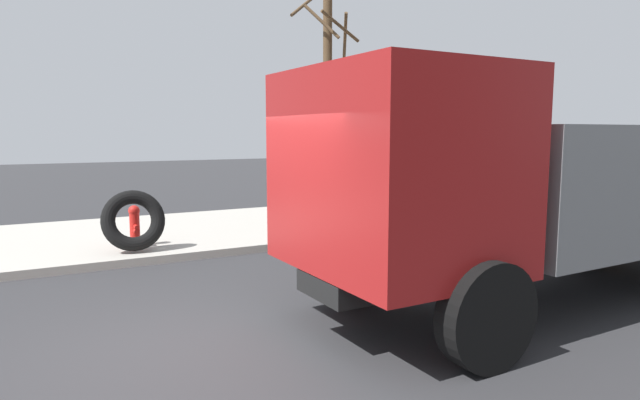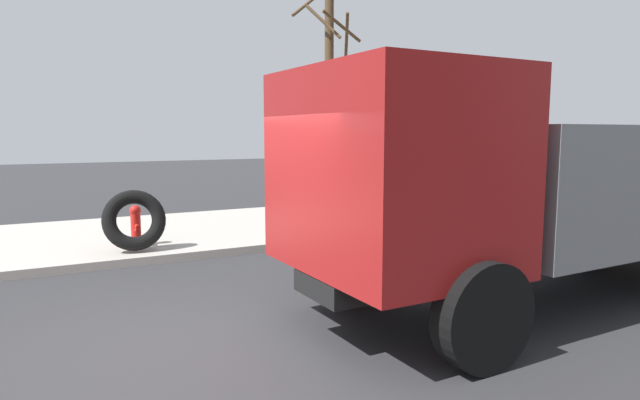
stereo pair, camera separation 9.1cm
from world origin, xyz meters
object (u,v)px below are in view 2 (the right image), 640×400
at_px(stop_sign, 302,160).
at_px(bare_tree, 329,103).
at_px(fire_hydrant, 136,224).
at_px(loose_tire, 134,220).
at_px(dump_truck_gray, 532,186).

distance_m(stop_sign, bare_tree, 2.03).
xyz_separation_m(fire_hydrant, loose_tire, (-0.11, -0.52, 0.16)).
bearing_deg(bare_tree, stop_sign, -139.91).
relative_size(dump_truck_gray, bare_tree, 1.26).
xyz_separation_m(loose_tire, dump_truck_gray, (4.27, -5.20, 0.89)).
relative_size(stop_sign, dump_truck_gray, 0.32).
bearing_deg(loose_tire, bare_tree, 13.90).
bearing_deg(dump_truck_gray, fire_hydrant, 126.08).
distance_m(loose_tire, stop_sign, 3.63).
height_order(fire_hydrant, dump_truck_gray, dump_truck_gray).
bearing_deg(loose_tire, dump_truck_gray, -50.57).
bearing_deg(bare_tree, fire_hydrant, -172.05).
height_order(loose_tire, stop_sign, stop_sign).
bearing_deg(fire_hydrant, dump_truck_gray, -53.92).
xyz_separation_m(fire_hydrant, dump_truck_gray, (4.17, -5.72, 1.04)).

